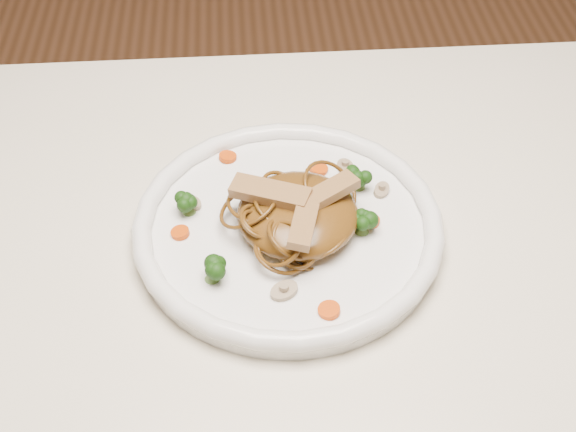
{
  "coord_description": "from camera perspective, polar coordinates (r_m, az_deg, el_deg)",
  "views": [
    {
      "loc": [
        -0.05,
        -0.48,
        1.33
      ],
      "look_at": [
        -0.01,
        0.07,
        0.78
      ],
      "focal_mm": 49.3,
      "sensor_mm": 36.0,
      "label": 1
    }
  ],
  "objects": [
    {
      "name": "broccoli_3",
      "position": [
        0.77,
        5.42,
        -0.32
      ],
      "size": [
        0.03,
        0.03,
        0.03
      ],
      "primitive_type": null,
      "rotation": [
        0.0,
        0.0,
        -0.3
      ],
      "color": "#1A3D0C",
      "rests_on": "plate"
    },
    {
      "name": "broccoli_1",
      "position": [
        0.8,
        -7.22,
        1.0
      ],
      "size": [
        0.03,
        0.03,
        0.03
      ],
      "primitive_type": null,
      "rotation": [
        0.0,
        0.0,
        -0.1
      ],
      "color": "#1A3D0C",
      "rests_on": "plate"
    },
    {
      "name": "broccoli_2",
      "position": [
        0.73,
        -5.57,
        -3.9
      ],
      "size": [
        0.02,
        0.02,
        0.03
      ],
      "primitive_type": null,
      "rotation": [
        0.0,
        0.0,
        0.02
      ],
      "color": "#1A3D0C",
      "rests_on": "plate"
    },
    {
      "name": "chicken_c",
      "position": [
        0.73,
        1.16,
        -0.44
      ],
      "size": [
        0.04,
        0.07,
        0.01
      ],
      "primitive_type": "cube",
      "rotation": [
        0.0,
        0.0,
        4.46
      ],
      "color": "#A0794B",
      "rests_on": "noodle_mound"
    },
    {
      "name": "noodle_mound",
      "position": [
        0.77,
        0.7,
        0.13
      ],
      "size": [
        0.13,
        0.13,
        0.04
      ],
      "primitive_type": "ellipsoid",
      "rotation": [
        0.0,
        0.0,
        0.11
      ],
      "color": "#5E3911",
      "rests_on": "plate"
    },
    {
      "name": "carrot_1",
      "position": [
        0.78,
        -7.79,
        -1.2
      ],
      "size": [
        0.02,
        0.02,
        0.0
      ],
      "primitive_type": "cylinder",
      "rotation": [
        0.0,
        0.0,
        0.09
      ],
      "color": "#C44707",
      "rests_on": "plate"
    },
    {
      "name": "table",
      "position": [
        0.83,
        0.96,
        -9.68
      ],
      "size": [
        1.2,
        0.8,
        0.75
      ],
      "color": "beige",
      "rests_on": "ground"
    },
    {
      "name": "chicken_a",
      "position": [
        0.76,
        2.78,
        1.66
      ],
      "size": [
        0.07,
        0.05,
        0.01
      ],
      "primitive_type": "cube",
      "rotation": [
        0.0,
        0.0,
        0.54
      ],
      "color": "#A0794B",
      "rests_on": "noodle_mound"
    },
    {
      "name": "carrot_3",
      "position": [
        0.86,
        -4.37,
        4.27
      ],
      "size": [
        0.02,
        0.02,
        0.0
      ],
      "primitive_type": "cylinder",
      "rotation": [
        0.0,
        0.0,
        0.35
      ],
      "color": "#C44707",
      "rests_on": "plate"
    },
    {
      "name": "carrot_2",
      "position": [
        0.79,
        5.95,
        -0.33
      ],
      "size": [
        0.02,
        0.02,
        0.0
      ],
      "primitive_type": "cylinder",
      "rotation": [
        0.0,
        0.0,
        -0.28
      ],
      "color": "#C44707",
      "rests_on": "plate"
    },
    {
      "name": "chicken_b",
      "position": [
        0.76,
        -1.29,
        1.7
      ],
      "size": [
        0.08,
        0.05,
        0.01
      ],
      "primitive_type": "cube",
      "rotation": [
        0.0,
        0.0,
        2.73
      ],
      "color": "#A0794B",
      "rests_on": "noodle_mound"
    },
    {
      "name": "carrot_4",
      "position": [
        0.71,
        2.98,
        -6.8
      ],
      "size": [
        0.02,
        0.02,
        0.0
      ],
      "primitive_type": "cylinder",
      "rotation": [
        0.0,
        0.0,
        0.12
      ],
      "color": "#C44707",
      "rests_on": "plate"
    },
    {
      "name": "mushroom_0",
      "position": [
        0.72,
        -0.29,
        -5.43
      ],
      "size": [
        0.04,
        0.04,
        0.01
      ],
      "primitive_type": "cylinder",
      "rotation": [
        0.0,
        0.0,
        0.48
      ],
      "color": "tan",
      "rests_on": "plate"
    },
    {
      "name": "mushroom_3",
      "position": [
        0.85,
        4.14,
        3.56
      ],
      "size": [
        0.03,
        0.03,
        0.01
      ],
      "primitive_type": "cylinder",
      "rotation": [
        0.0,
        0.0,
        1.72
      ],
      "color": "tan",
      "rests_on": "plate"
    },
    {
      "name": "carrot_0",
      "position": [
        0.84,
        2.23,
        3.4
      ],
      "size": [
        0.02,
        0.02,
        0.0
      ],
      "primitive_type": "cylinder",
      "rotation": [
        0.0,
        0.0,
        -0.01
      ],
      "color": "#C44707",
      "rests_on": "plate"
    },
    {
      "name": "plate",
      "position": [
        0.79,
        0.0,
        -1.13
      ],
      "size": [
        0.34,
        0.34,
        0.02
      ],
      "primitive_type": "cylinder",
      "rotation": [
        0.0,
        0.0,
        0.13
      ],
      "color": "white",
      "rests_on": "table"
    },
    {
      "name": "mushroom_2",
      "position": [
        0.81,
        -6.88,
        0.92
      ],
      "size": [
        0.03,
        0.03,
        0.01
      ],
      "primitive_type": "cylinder",
      "rotation": [
        0.0,
        0.0,
        -0.87
      ],
      "color": "tan",
      "rests_on": "plate"
    },
    {
      "name": "mushroom_1",
      "position": [
        0.82,
        6.76,
        1.85
      ],
      "size": [
        0.03,
        0.03,
        0.01
      ],
      "primitive_type": "cylinder",
      "rotation": [
        0.0,
        0.0,
        1.05
      ],
      "color": "tan",
      "rests_on": "plate"
    },
    {
      "name": "broccoli_0",
      "position": [
        0.82,
        5.17,
        2.96
      ],
      "size": [
        0.03,
        0.03,
        0.03
      ],
      "primitive_type": null,
      "rotation": [
        0.0,
        0.0,
        -0.17
      ],
      "color": "#1A3D0C",
      "rests_on": "plate"
    }
  ]
}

